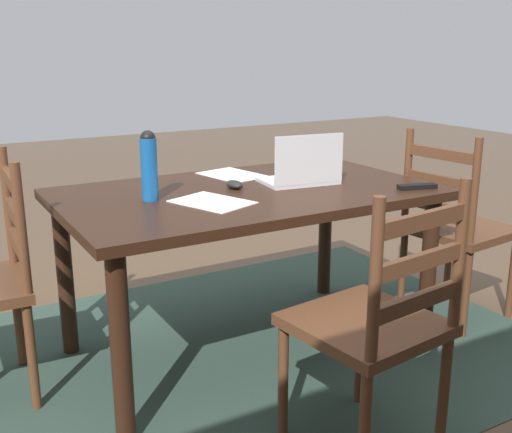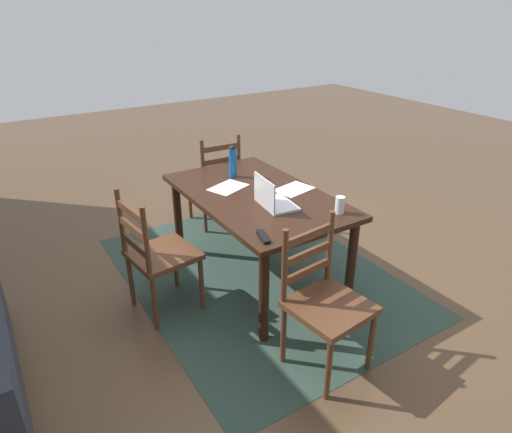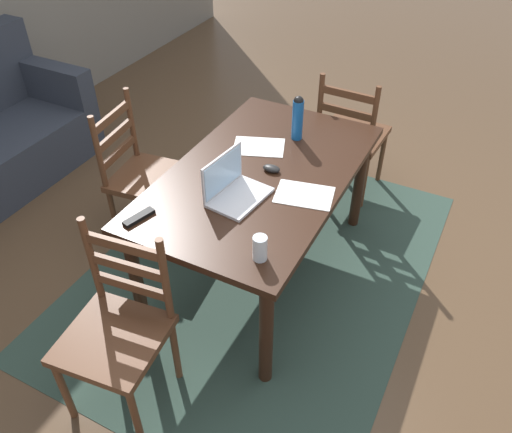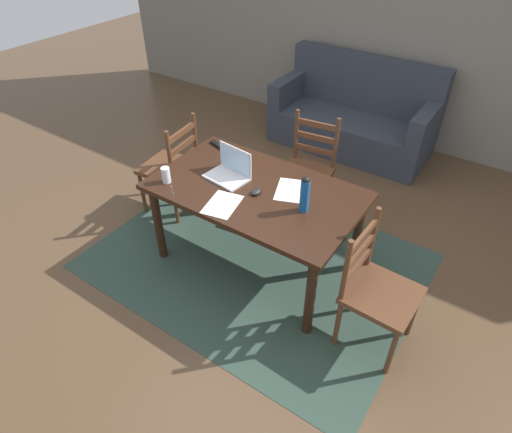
{
  "view_description": "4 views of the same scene",
  "coord_description": "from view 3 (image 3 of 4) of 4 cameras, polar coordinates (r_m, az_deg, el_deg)",
  "views": [
    {
      "loc": [
        1.25,
        2.24,
        1.34
      ],
      "look_at": [
        -0.11,
        -0.12,
        0.58
      ],
      "focal_mm": 43.6,
      "sensor_mm": 36.0,
      "label": 1
    },
    {
      "loc": [
        -2.71,
        1.71,
        2.1
      ],
      "look_at": [
        -0.11,
        0.07,
        0.61
      ],
      "focal_mm": 31.5,
      "sensor_mm": 36.0,
      "label": 2
    },
    {
      "loc": [
        -2.11,
        -1.05,
        2.37
      ],
      "look_at": [
        -0.06,
        0.0,
        0.47
      ],
      "focal_mm": 36.44,
      "sensor_mm": 36.0,
      "label": 3
    },
    {
      "loc": [
        1.49,
        -2.19,
        2.58
      ],
      "look_at": [
        0.01,
        -0.02,
        0.5
      ],
      "focal_mm": 30.46,
      "sensor_mm": 36.0,
      "label": 4
    }
  ],
  "objects": [
    {
      "name": "ground_plane",
      "position": [
        3.34,
        0.44,
        -5.67
      ],
      "size": [
        14.0,
        14.0,
        0.0
      ],
      "primitive_type": "plane",
      "color": "brown"
    },
    {
      "name": "area_rug",
      "position": [
        3.34,
        0.44,
        -5.63
      ],
      "size": [
        2.6,
        1.93,
        0.01
      ],
      "primitive_type": "cube",
      "color": "#2D4238",
      "rests_on": "ground"
    },
    {
      "name": "dining_table",
      "position": [
        2.92,
        0.5,
        3.43
      ],
      "size": [
        1.56,
        0.93,
        0.75
      ],
      "color": "black",
      "rests_on": "ground"
    },
    {
      "name": "chair_far_head",
      "position": [
        3.41,
        -12.22,
        4.47
      ],
      "size": [
        0.49,
        0.49,
        0.95
      ],
      "color": "#56331E",
      "rests_on": "ground"
    },
    {
      "name": "chair_left_far",
      "position": [
        2.5,
        -14.94,
        -12.03
      ],
      "size": [
        0.49,
        0.49,
        0.95
      ],
      "color": "#56331E",
      "rests_on": "ground"
    },
    {
      "name": "chair_right_near",
      "position": [
        3.81,
        10.35,
        8.72
      ],
      "size": [
        0.46,
        0.46,
        0.95
      ],
      "color": "#56331E",
      "rests_on": "ground"
    },
    {
      "name": "laptop",
      "position": [
        2.66,
        -2.62,
        3.31
      ],
      "size": [
        0.34,
        0.26,
        0.23
      ],
      "color": "silver",
      "rests_on": "dining_table"
    },
    {
      "name": "water_bottle",
      "position": [
        3.11,
        4.6,
        10.83
      ],
      "size": [
        0.07,
        0.07,
        0.27
      ],
      "color": "#145199",
      "rests_on": "dining_table"
    },
    {
      "name": "drinking_glass",
      "position": [
        2.29,
        0.44,
        -3.49
      ],
      "size": [
        0.07,
        0.07,
        0.12
      ],
      "primitive_type": "cylinder",
      "color": "silver",
      "rests_on": "dining_table"
    },
    {
      "name": "computer_mouse",
      "position": [
        2.86,
        1.71,
        5.3
      ],
      "size": [
        0.06,
        0.1,
        0.03
      ],
      "primitive_type": "ellipsoid",
      "rotation": [
        0.0,
        0.0,
        0.03
      ],
      "color": "black",
      "rests_on": "dining_table"
    },
    {
      "name": "tv_remote",
      "position": [
        2.6,
        -12.73,
        -0.07
      ],
      "size": [
        0.18,
        0.09,
        0.02
      ],
      "primitive_type": "cube",
      "rotation": [
        0.0,
        0.0,
        1.3
      ],
      "color": "black",
      "rests_on": "dining_table"
    },
    {
      "name": "paper_stack_left",
      "position": [
        2.7,
        5.32,
        2.39
      ],
      "size": [
        0.27,
        0.33,
        0.0
      ],
      "primitive_type": "cube",
      "rotation": [
        0.0,
        0.0,
        0.21
      ],
      "color": "white",
      "rests_on": "dining_table"
    },
    {
      "name": "paper_stack_right",
      "position": [
        3.08,
        0.31,
        7.67
      ],
      "size": [
        0.3,
        0.35,
        0.0
      ],
      "primitive_type": "cube",
      "rotation": [
        0.0,
        0.0,
        0.37
      ],
      "color": "white",
      "rests_on": "dining_table"
    }
  ]
}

